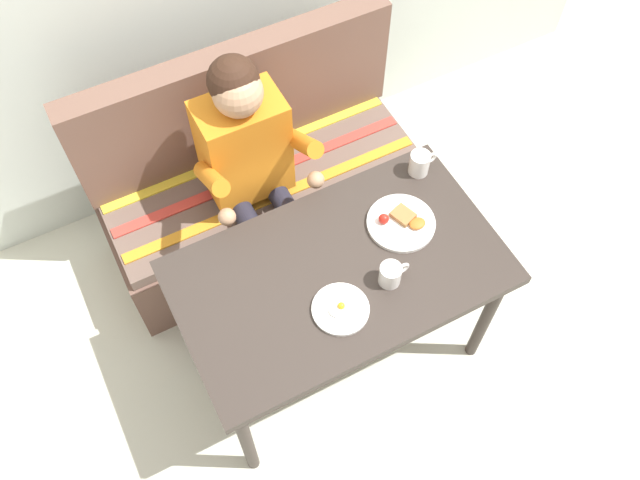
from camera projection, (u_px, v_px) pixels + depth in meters
ground_plane at (335, 348)px, 3.07m from camera, size 8.00×8.00×0.00m
table at (339, 280)px, 2.52m from camera, size 1.20×0.70×0.73m
couch at (259, 185)px, 3.15m from camera, size 1.44×0.56×1.00m
person at (252, 162)px, 2.70m from camera, size 0.45×0.61×1.21m
plate_breakfast at (401, 222)px, 2.55m from camera, size 0.26×0.26×0.05m
plate_eggs at (341, 309)px, 2.36m from camera, size 0.20×0.20×0.04m
coffee_mug at (420, 163)px, 2.65m from camera, size 0.12×0.08×0.10m
coffee_mug_second at (391, 274)px, 2.39m from camera, size 0.12×0.08×0.09m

